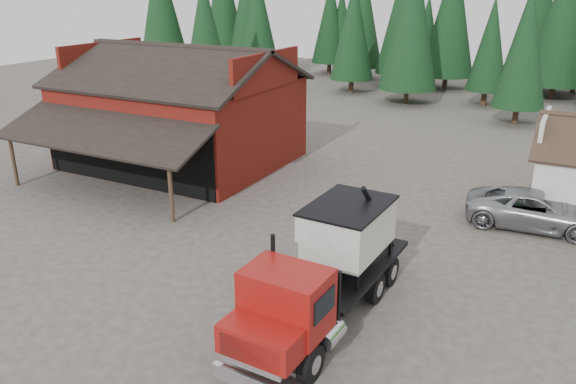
% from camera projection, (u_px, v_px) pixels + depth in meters
% --- Properties ---
extents(ground, '(120.00, 120.00, 0.00)m').
position_uv_depth(ground, '(252.00, 267.00, 22.05)').
color(ground, '#4B423B').
rests_on(ground, ground).
extents(red_barn, '(12.80, 13.63, 7.18)m').
position_uv_depth(red_barn, '(181.00, 119.00, 34.13)').
color(red_barn, maroon).
rests_on(red_barn, ground).
extents(conifer_backdrop, '(76.00, 16.00, 16.00)m').
position_uv_depth(conifer_backdrop, '(467.00, 93.00, 56.87)').
color(conifer_backdrop, black).
rests_on(conifer_backdrop, ground).
extents(near_pine_a, '(4.40, 4.40, 11.40)m').
position_uv_depth(near_pine_a, '(205.00, 29.00, 52.64)').
color(near_pine_a, '#382619').
rests_on(near_pine_a, ground).
extents(near_pine_b, '(3.96, 3.96, 10.40)m').
position_uv_depth(near_pine_b, '(525.00, 48.00, 42.24)').
color(near_pine_b, '#382619').
rests_on(near_pine_b, ground).
extents(near_pine_d, '(5.28, 5.28, 13.40)m').
position_uv_depth(near_pine_d, '(412.00, 20.00, 49.40)').
color(near_pine_d, '#382619').
rests_on(near_pine_d, ground).
extents(feed_truck, '(2.81, 9.16, 4.09)m').
position_uv_depth(feed_truck, '(327.00, 266.00, 18.04)').
color(feed_truck, black).
rests_on(feed_truck, ground).
extents(silver_car, '(6.23, 3.22, 1.68)m').
position_uv_depth(silver_car, '(535.00, 210.00, 25.37)').
color(silver_car, '#999AA0').
rests_on(silver_car, ground).
extents(equip_box, '(0.88, 1.21, 0.60)m').
position_uv_depth(equip_box, '(264.00, 267.00, 21.37)').
color(equip_box, maroon).
rests_on(equip_box, ground).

